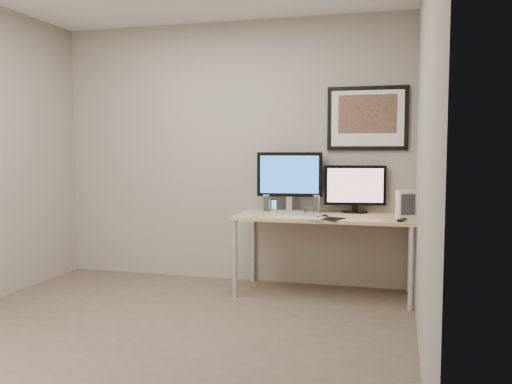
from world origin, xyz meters
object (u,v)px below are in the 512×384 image
framed_art (367,118)px  speaker_left (266,203)px  fan_unit (406,204)px  speaker_right (317,204)px  phone_dock (274,205)px  monitor_tv (355,188)px  monitor_large (289,179)px  keyboard (300,218)px  desk (324,223)px

framed_art → speaker_left: framed_art is taller
fan_unit → speaker_left: bearing=160.1°
framed_art → fan_unit: (0.36, -0.26, -0.77)m
speaker_right → phone_dock: speaker_right is taller
speaker_right → phone_dock: (-0.40, -0.04, -0.02)m
monitor_tv → speaker_left: (-0.82, -0.14, -0.16)m
monitor_large → fan_unit: 1.11m
phone_dock → monitor_large: bearing=32.0°
monitor_large → speaker_left: size_ratio=3.77×
speaker_right → keyboard: bearing=-89.2°
monitor_large → monitor_tv: (0.62, 0.04, -0.08)m
speaker_left → fan_unit: size_ratio=0.71×
speaker_left → desk: bearing=-21.7°
speaker_left → fan_unit: fan_unit is taller
monitor_large → phone_dock: monitor_large is taller
monitor_tv → monitor_large: bearing=175.1°
fan_unit → monitor_tv: bearing=139.9°
desk → monitor_large: size_ratio=2.54×
keyboard → fan_unit: 0.97m
framed_art → keyboard: 1.20m
fan_unit → desk: bearing=168.1°
monitor_large → keyboard: (0.19, -0.51, -0.31)m
monitor_tv → speaker_left: monitor_tv is taller
speaker_left → speaker_right: bearing=-1.3°
monitor_large → framed_art: bearing=3.1°
speaker_right → fan_unit: fan_unit is taller
phone_dock → keyboard: 0.55m
desk → framed_art: bearing=43.5°
framed_art → phone_dock: framed_art is taller
speaker_right → keyboard: 0.49m
framed_art → keyboard: framed_art is taller
speaker_left → keyboard: bearing=-55.4°
monitor_large → speaker_right: bearing=-12.2°
speaker_right → phone_dock: bearing=-164.5°
desk → keyboard: 0.34m
desk → keyboard: keyboard is taller
desk → speaker_right: (-0.10, 0.19, 0.15)m
monitor_large → keyboard: size_ratio=1.48×
speaker_left → phone_dock: 0.08m
keyboard → desk: bearing=66.1°
speaker_right → keyboard: size_ratio=0.39×
framed_art → speaker_right: framed_art is taller
desk → speaker_right: bearing=117.9°
desk → monitor_tv: (0.25, 0.26, 0.31)m
speaker_right → fan_unit: bearing=1.9°
speaker_right → speaker_left: bearing=-161.5°
speaker_left → framed_art: bearing=3.1°
framed_art → speaker_left: (-0.92, -0.21, -0.81)m
keyboard → monitor_tv: bearing=60.3°
framed_art → phone_dock: size_ratio=5.92×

